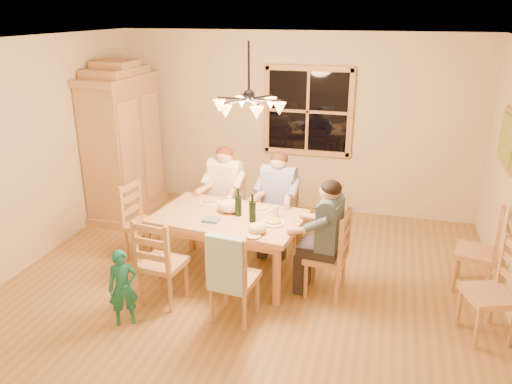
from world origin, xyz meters
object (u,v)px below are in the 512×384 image
(chair_spare_front, at_px, (486,309))
(chair_near_right, at_px, (235,291))
(chandelier, at_px, (249,104))
(adult_woman, at_px, (225,183))
(dining_table, at_px, (229,224))
(chair_far_left, at_px, (226,221))
(chair_near_left, at_px, (163,276))
(armoire, at_px, (124,146))
(adult_slate_man, at_px, (328,224))
(chair_end_right, at_px, (325,269))
(chair_spare_back, at_px, (474,265))
(wine_bottle_a, at_px, (238,202))
(child, at_px, (123,288))
(adult_plaid_man, at_px, (278,190))
(chair_far_right, at_px, (278,229))
(chair_end_left, at_px, (146,235))
(wine_bottle_b, at_px, (252,208))

(chair_spare_front, bearing_deg, chair_near_right, 77.79)
(chandelier, bearing_deg, adult_woman, 122.22)
(dining_table, height_order, chair_spare_front, chair_spare_front)
(chair_far_left, bearing_deg, chair_near_left, 90.00)
(chair_far_left, xyz_separation_m, chair_near_left, (-0.18, -1.57, 0.00))
(chair_far_left, xyz_separation_m, chair_near_right, (0.65, -1.66, 0.00))
(armoire, bearing_deg, chair_far_left, -18.94)
(chair_near_left, height_order, adult_slate_man, adult_slate_man)
(chair_end_right, relative_size, chair_spare_back, 1.00)
(wine_bottle_a, bearing_deg, child, -123.32)
(adult_plaid_man, height_order, adult_slate_man, same)
(chair_far_right, height_order, chair_end_right, same)
(chair_far_right, height_order, wine_bottle_a, wine_bottle_a)
(chair_far_left, relative_size, adult_woman, 1.13)
(chair_end_left, distance_m, adult_plaid_man, 1.76)
(chair_far_right, xyz_separation_m, chair_end_right, (0.74, -0.88, 0.00))
(armoire, height_order, chair_end_left, armoire)
(wine_bottle_b, bearing_deg, chair_end_right, -1.68)
(dining_table, xyz_separation_m, chair_near_right, (0.33, -0.83, -0.35))
(chandelier, relative_size, armoire, 0.33)
(armoire, distance_m, dining_table, 2.61)
(chandelier, bearing_deg, adult_plaid_man, 82.42)
(wine_bottle_a, distance_m, chair_spare_back, 2.73)
(chandelier, height_order, adult_woman, chandelier)
(adult_woman, xyz_separation_m, adult_plaid_man, (0.74, -0.08, 0.00))
(wine_bottle_b, relative_size, chair_spare_front, 0.33)
(adult_woman, xyz_separation_m, wine_bottle_b, (0.64, -0.93, 0.08))
(chair_near_right, xyz_separation_m, child, (-1.03, -0.39, 0.10))
(chair_end_right, height_order, child, chair_end_right)
(chair_near_left, distance_m, chair_near_right, 0.83)
(chair_near_right, height_order, adult_slate_man, adult_slate_man)
(chair_far_left, distance_m, chair_near_left, 1.58)
(chair_near_left, bearing_deg, chair_spare_front, 10.61)
(chair_near_left, bearing_deg, chandelier, 42.86)
(adult_slate_man, xyz_separation_m, wine_bottle_a, (-1.04, 0.15, 0.08))
(chair_spare_front, xyz_separation_m, chair_spare_back, (0.00, 0.90, 0.00))
(chair_far_left, bearing_deg, adult_plaid_man, -180.00)
(chair_far_right, bearing_deg, chair_spare_back, 178.04)
(chandelier, relative_size, adult_woman, 0.88)
(dining_table, xyz_separation_m, chair_far_right, (0.41, 0.75, -0.35))
(chandelier, bearing_deg, chair_far_right, 82.42)
(chair_near_left, bearing_deg, armoire, 133.09)
(adult_woman, distance_m, chair_spare_front, 3.39)
(chair_near_left, relative_size, wine_bottle_a, 3.00)
(armoire, bearing_deg, chair_end_right, -25.68)
(adult_slate_man, bearing_deg, chair_near_left, 116.57)
(adult_plaid_man, relative_size, child, 1.09)
(chair_near_left, distance_m, wine_bottle_b, 1.20)
(adult_slate_man, bearing_deg, chair_far_right, 46.64)
(chair_spare_front, bearing_deg, adult_slate_man, 56.90)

